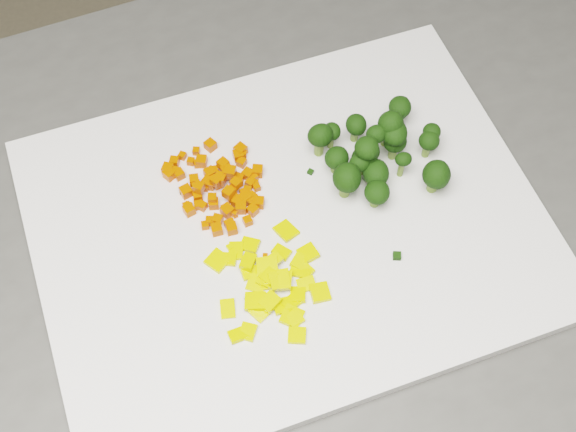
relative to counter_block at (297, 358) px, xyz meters
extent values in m
cube|color=#474744|center=(0.00, 0.00, 0.00)|extent=(0.99, 0.77, 0.90)
cube|color=white|center=(-0.02, -0.03, 0.46)|extent=(0.51, 0.42, 0.01)
cube|color=#BF3A02|center=(-0.05, 0.05, 0.47)|extent=(0.01, 0.01, 0.01)
cube|color=#BF3A02|center=(-0.08, 0.02, 0.48)|extent=(0.01, 0.01, 0.01)
cube|color=#BF3A02|center=(-0.05, 0.04, 0.47)|extent=(0.01, 0.01, 0.01)
cube|color=#BF3A02|center=(-0.09, 0.00, 0.47)|extent=(0.01, 0.01, 0.01)
cube|color=#BF3A02|center=(-0.07, 0.03, 0.47)|extent=(0.01, 0.01, 0.01)
cube|color=#BF3A02|center=(-0.11, 0.00, 0.47)|extent=(0.01, 0.01, 0.01)
cube|color=#BF3A02|center=(-0.12, 0.04, 0.47)|extent=(0.01, 0.01, 0.01)
cube|color=#BF3A02|center=(-0.08, -0.01, 0.47)|extent=(0.01, 0.01, 0.01)
cube|color=#BF3A02|center=(-0.11, 0.06, 0.47)|extent=(0.01, 0.01, 0.01)
cube|color=#BF3A02|center=(-0.08, -0.01, 0.47)|extent=(0.01, 0.01, 0.01)
cube|color=#BF3A02|center=(-0.08, 0.06, 0.47)|extent=(0.01, 0.01, 0.01)
cube|color=#BF3A02|center=(-0.06, 0.02, 0.47)|extent=(0.01, 0.01, 0.01)
cube|color=#BF3A02|center=(-0.12, 0.05, 0.47)|extent=(0.01, 0.01, 0.01)
cube|color=#BF3A02|center=(-0.09, 0.02, 0.47)|extent=(0.01, 0.01, 0.01)
cube|color=#BF3A02|center=(-0.06, 0.00, 0.47)|extent=(0.01, 0.01, 0.01)
cube|color=#BF3A02|center=(-0.08, -0.03, 0.47)|extent=(0.01, 0.01, 0.01)
cube|color=#BF3A02|center=(-0.11, 0.00, 0.47)|extent=(0.01, 0.01, 0.01)
cube|color=#BF3A02|center=(-0.07, 0.00, 0.48)|extent=(0.01, 0.01, 0.01)
cube|color=#BF3A02|center=(-0.11, 0.04, 0.47)|extent=(0.01, 0.01, 0.01)
cube|color=#BF3A02|center=(-0.10, 0.01, 0.48)|extent=(0.01, 0.01, 0.01)
cube|color=#BF3A02|center=(-0.04, 0.01, 0.47)|extent=(0.01, 0.01, 0.01)
cube|color=#BF3A02|center=(-0.05, -0.01, 0.47)|extent=(0.01, 0.01, 0.01)
cube|color=#BF3A02|center=(-0.05, 0.01, 0.47)|extent=(0.01, 0.01, 0.01)
cube|color=#BF3A02|center=(-0.12, 0.04, 0.47)|extent=(0.01, 0.01, 0.01)
cube|color=#BF3A02|center=(-0.06, 0.01, 0.48)|extent=(0.01, 0.01, 0.01)
cube|color=#BF3A02|center=(-0.06, 0.02, 0.47)|extent=(0.01, 0.01, 0.01)
cube|color=#BF3A02|center=(-0.11, 0.00, 0.47)|extent=(0.01, 0.01, 0.01)
cube|color=#BF3A02|center=(-0.05, 0.05, 0.47)|extent=(0.01, 0.01, 0.01)
cube|color=#BF3A02|center=(-0.10, 0.02, 0.47)|extent=(0.01, 0.01, 0.01)
cube|color=#BF3A02|center=(-0.12, 0.05, 0.47)|extent=(0.01, 0.01, 0.01)
cube|color=#BF3A02|center=(-0.04, 0.02, 0.47)|extent=(0.01, 0.01, 0.01)
cube|color=#BF3A02|center=(-0.05, -0.01, 0.47)|extent=(0.01, 0.01, 0.01)
cube|color=#BF3A02|center=(-0.09, 0.05, 0.47)|extent=(0.01, 0.01, 0.01)
cube|color=#BF3A02|center=(-0.05, 0.00, 0.47)|extent=(0.01, 0.01, 0.01)
cube|color=#BF3A02|center=(-0.09, 0.02, 0.47)|extent=(0.01, 0.01, 0.01)
cube|color=#BF3A02|center=(-0.10, 0.00, 0.47)|extent=(0.01, 0.01, 0.01)
cube|color=#BF3A02|center=(-0.10, 0.01, 0.47)|extent=(0.01, 0.01, 0.01)
cube|color=#BF3A02|center=(-0.05, 0.02, 0.47)|extent=(0.01, 0.01, 0.01)
cube|color=#BF3A02|center=(-0.04, 0.02, 0.47)|extent=(0.01, 0.01, 0.01)
cube|color=#BF3A02|center=(-0.10, 0.02, 0.47)|extent=(0.01, 0.01, 0.01)
cube|color=#BF3A02|center=(-0.11, 0.02, 0.47)|extent=(0.01, 0.01, 0.01)
cube|color=#BF3A02|center=(-0.08, 0.03, 0.47)|extent=(0.01, 0.01, 0.01)
cube|color=#BF3A02|center=(-0.09, 0.05, 0.47)|extent=(0.01, 0.01, 0.01)
cube|color=#BF3A02|center=(-0.05, 0.05, 0.47)|extent=(0.01, 0.01, 0.01)
cube|color=#BF3A02|center=(-0.10, 0.00, 0.47)|extent=(0.01, 0.01, 0.01)
cube|color=#BF3A02|center=(-0.09, -0.02, 0.47)|extent=(0.01, 0.01, 0.01)
cube|color=#BF3A02|center=(-0.06, -0.03, 0.47)|extent=(0.01, 0.01, 0.01)
cube|color=#BF3A02|center=(-0.10, 0.05, 0.47)|extent=(0.01, 0.01, 0.01)
cube|color=#BF3A02|center=(-0.07, 0.01, 0.47)|extent=(0.01, 0.01, 0.01)
cube|color=#BF3A02|center=(-0.09, 0.00, 0.47)|extent=(0.01, 0.01, 0.01)
cube|color=#BF3A02|center=(-0.08, -0.03, 0.47)|extent=(0.01, 0.01, 0.01)
cube|color=#BF3A02|center=(-0.05, -0.02, 0.47)|extent=(0.01, 0.01, 0.01)
cube|color=#BF3A02|center=(-0.09, -0.03, 0.47)|extent=(0.01, 0.01, 0.01)
cube|color=#BF3A02|center=(-0.06, 0.00, 0.47)|extent=(0.01, 0.01, 0.01)
cube|color=#BF3A02|center=(-0.06, -0.01, 0.47)|extent=(0.01, 0.01, 0.01)
cube|color=#BF3A02|center=(-0.07, 0.04, 0.47)|extent=(0.01, 0.01, 0.01)
cube|color=#BF3A02|center=(-0.09, 0.03, 0.47)|extent=(0.01, 0.01, 0.01)
cube|color=#BF3A02|center=(-0.05, 0.00, 0.47)|extent=(0.01, 0.01, 0.01)
cube|color=#BF3A02|center=(-0.08, 0.02, 0.47)|extent=(0.01, 0.01, 0.01)
cube|color=#BF3A02|center=(-0.04, -0.01, 0.47)|extent=(0.01, 0.01, 0.01)
cube|color=#BF3A02|center=(-0.09, 0.02, 0.47)|extent=(0.01, 0.01, 0.01)
cube|color=#BF3A02|center=(-0.09, -0.02, 0.47)|extent=(0.01, 0.01, 0.01)
cube|color=#BF3A02|center=(-0.06, -0.01, 0.47)|extent=(0.01, 0.01, 0.01)
cube|color=#BF3A02|center=(-0.04, 0.01, 0.47)|extent=(0.01, 0.01, 0.01)
cube|color=#BF3A02|center=(-0.07, 0.03, 0.47)|extent=(0.01, 0.01, 0.01)
cube|color=#BF3A02|center=(-0.08, 0.03, 0.47)|extent=(0.01, 0.01, 0.01)
cube|color=#BF3A02|center=(-0.08, 0.03, 0.47)|extent=(0.01, 0.01, 0.01)
cube|color=#BF3A02|center=(-0.09, 0.06, 0.47)|extent=(0.01, 0.01, 0.01)
cube|color=#BF3A02|center=(-0.07, -0.02, 0.47)|extent=(0.01, 0.01, 0.01)
cube|color=#BF3A02|center=(-0.10, -0.02, 0.47)|extent=(0.01, 0.01, 0.01)
cube|color=#BF3A02|center=(-0.07, 0.00, 0.47)|extent=(0.01, 0.01, 0.01)
cube|color=#BF3A02|center=(-0.07, 0.02, 0.48)|extent=(0.01, 0.01, 0.01)
cube|color=#BF3A02|center=(-0.08, 0.02, 0.48)|extent=(0.01, 0.01, 0.01)
cube|color=yellow|center=(-0.08, -0.14, 0.46)|extent=(0.02, 0.02, 0.01)
cube|color=yellow|center=(-0.05, -0.09, 0.47)|extent=(0.02, 0.01, 0.01)
cube|color=yellow|center=(-0.01, -0.07, 0.46)|extent=(0.02, 0.02, 0.01)
cube|color=yellow|center=(-0.04, -0.12, 0.46)|extent=(0.02, 0.02, 0.01)
cube|color=yellow|center=(-0.06, -0.09, 0.46)|extent=(0.02, 0.02, 0.01)
cube|color=yellow|center=(-0.09, -0.06, 0.46)|extent=(0.02, 0.02, 0.01)
cube|color=yellow|center=(-0.03, -0.07, 0.46)|extent=(0.02, 0.02, 0.01)
cube|color=yellow|center=(-0.02, -0.09, 0.46)|extent=(0.02, 0.02, 0.01)
cube|color=yellow|center=(-0.09, -0.11, 0.46)|extent=(0.01, 0.02, 0.01)
cube|color=yellow|center=(-0.07, -0.07, 0.47)|extent=(0.02, 0.02, 0.01)
cube|color=yellow|center=(-0.04, -0.10, 0.47)|extent=(0.02, 0.02, 0.01)
cube|color=yellow|center=(-0.04, -0.10, 0.47)|extent=(0.01, 0.02, 0.01)
cube|color=yellow|center=(-0.09, -0.14, 0.46)|extent=(0.02, 0.02, 0.01)
cube|color=yellow|center=(-0.07, -0.08, 0.46)|extent=(0.02, 0.01, 0.01)
cube|color=yellow|center=(-0.06, -0.05, 0.46)|extent=(0.02, 0.02, 0.01)
cube|color=yellow|center=(-0.05, -0.09, 0.47)|extent=(0.03, 0.03, 0.00)
cube|color=yellow|center=(-0.02, -0.08, 0.46)|extent=(0.02, 0.02, 0.01)
cube|color=yellow|center=(-0.02, -0.09, 0.46)|extent=(0.02, 0.02, 0.01)
cube|color=yellow|center=(-0.05, -0.09, 0.47)|extent=(0.02, 0.02, 0.01)
cube|color=yellow|center=(-0.05, -0.08, 0.47)|extent=(0.02, 0.02, 0.01)
cube|color=yellow|center=(-0.05, -0.08, 0.47)|extent=(0.02, 0.02, 0.01)
cube|color=yellow|center=(-0.07, -0.12, 0.46)|extent=(0.02, 0.02, 0.01)
cube|color=yellow|center=(-0.05, -0.09, 0.46)|extent=(0.01, 0.02, 0.01)
cube|color=yellow|center=(-0.04, -0.13, 0.46)|extent=(0.02, 0.02, 0.01)
cube|color=yellow|center=(-0.04, -0.15, 0.46)|extent=(0.02, 0.02, 0.01)
cube|color=yellow|center=(-0.03, -0.05, 0.46)|extent=(0.02, 0.03, 0.01)
cube|color=yellow|center=(-0.04, -0.12, 0.46)|extent=(0.02, 0.02, 0.01)
cube|color=yellow|center=(-0.06, -0.12, 0.47)|extent=(0.02, 0.02, 0.01)
cube|color=yellow|center=(-0.03, -0.11, 0.46)|extent=(0.02, 0.02, 0.01)
cube|color=yellow|center=(-0.04, -0.09, 0.47)|extent=(0.02, 0.01, 0.00)
cube|color=yellow|center=(-0.04, -0.10, 0.47)|extent=(0.02, 0.02, 0.01)
cube|color=yellow|center=(-0.08, -0.06, 0.46)|extent=(0.02, 0.02, 0.01)
cube|color=yellow|center=(-0.07, -0.11, 0.47)|extent=(0.02, 0.02, 0.01)
cube|color=yellow|center=(-0.02, -0.10, 0.46)|extent=(0.02, 0.01, 0.01)
cube|color=yellow|center=(-0.04, -0.13, 0.46)|extent=(0.03, 0.03, 0.01)
cube|color=yellow|center=(-0.09, -0.06, 0.46)|extent=(0.03, 0.03, 0.00)
cube|color=yellow|center=(-0.01, -0.11, 0.47)|extent=(0.02, 0.02, 0.01)
cube|color=yellow|center=(-0.06, -0.09, 0.46)|extent=(0.01, 0.01, 0.01)
cube|color=#BF3A02|center=(-0.07, -0.02, 0.46)|extent=(0.01, 0.01, 0.00)
cube|color=yellow|center=(-0.08, -0.05, 0.46)|extent=(0.01, 0.01, 0.00)
cube|color=black|center=(0.01, 0.01, 0.46)|extent=(0.01, 0.01, 0.00)
cube|color=black|center=(-0.11, 0.02, 0.46)|extent=(0.01, 0.01, 0.00)
cube|color=yellow|center=(-0.07, -0.07, 0.46)|extent=(0.01, 0.01, 0.00)
cube|color=black|center=(0.07, -0.09, 0.47)|extent=(0.01, 0.01, 0.01)
cube|color=#BF3A02|center=(-0.05, -0.07, 0.46)|extent=(0.01, 0.01, 0.00)
cube|color=black|center=(-0.07, -0.11, 0.46)|extent=(0.01, 0.01, 0.00)
cube|color=yellow|center=(-0.07, 0.00, 0.46)|extent=(0.01, 0.01, 0.00)
camera|label=1|loc=(-0.11, -0.41, 1.11)|focal=50.00mm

